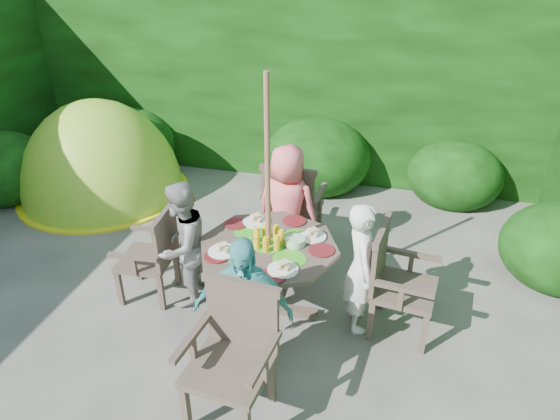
% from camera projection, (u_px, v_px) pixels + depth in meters
% --- Properties ---
extents(ground, '(60.00, 60.00, 0.00)m').
position_uv_depth(ground, '(175.00, 342.00, 4.27)').
color(ground, '#484540').
rests_on(ground, ground).
extents(hedge_enclosure, '(9.00, 9.00, 2.50)m').
position_uv_depth(hedge_enclosure, '(221.00, 149.00, 4.81)').
color(hedge_enclosure, black).
rests_on(hedge_enclosure, ground).
extents(patio_table, '(1.28, 1.28, 0.86)m').
position_uv_depth(patio_table, '(269.00, 256.00, 4.34)').
color(patio_table, '#3C2F27').
rests_on(patio_table, ground).
extents(parasol_pole, '(0.05, 0.05, 2.20)m').
position_uv_depth(parasol_pole, '(268.00, 206.00, 4.11)').
color(parasol_pole, brown).
rests_on(parasol_pole, ground).
extents(garden_chair_right, '(0.58, 0.63, 0.95)m').
position_uv_depth(garden_chair_right, '(396.00, 280.00, 4.20)').
color(garden_chair_right, '#3C2F27').
rests_on(garden_chair_right, ground).
extents(garden_chair_left, '(0.51, 0.56, 0.88)m').
position_uv_depth(garden_chair_left, '(153.00, 254.00, 4.62)').
color(garden_chair_left, '#3C2F27').
rests_on(garden_chair_left, ground).
extents(garden_chair_back, '(0.63, 0.56, 1.00)m').
position_uv_depth(garden_chair_back, '(292.00, 205.00, 5.32)').
color(garden_chair_back, '#3C2F27').
rests_on(garden_chair_back, ground).
extents(garden_chair_front, '(0.65, 0.59, 0.98)m').
position_uv_depth(garden_chair_front, '(234.00, 352.00, 3.44)').
color(garden_chair_front, '#3C2F27').
rests_on(garden_chair_front, ground).
extents(child_right, '(0.39, 0.50, 1.20)m').
position_uv_depth(child_right, '(361.00, 268.00, 4.20)').
color(child_right, white).
rests_on(child_right, ground).
extents(child_left, '(0.56, 0.66, 1.21)m').
position_uv_depth(child_left, '(182.00, 245.00, 4.49)').
color(child_left, gray).
rests_on(child_left, ground).
extents(child_back, '(0.70, 0.52, 1.32)m').
position_uv_depth(child_back, '(287.00, 208.00, 5.00)').
color(child_back, '#FD686F').
rests_on(child_back, ground).
extents(child_front, '(0.77, 0.39, 1.27)m').
position_uv_depth(child_front, '(243.00, 312.00, 3.64)').
color(child_front, '#4CACB1').
rests_on(child_front, ground).
extents(dome_tent, '(2.22, 2.22, 2.54)m').
position_uv_depth(dome_tent, '(105.00, 193.00, 6.77)').
color(dome_tent, '#7FC526').
rests_on(dome_tent, ground).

